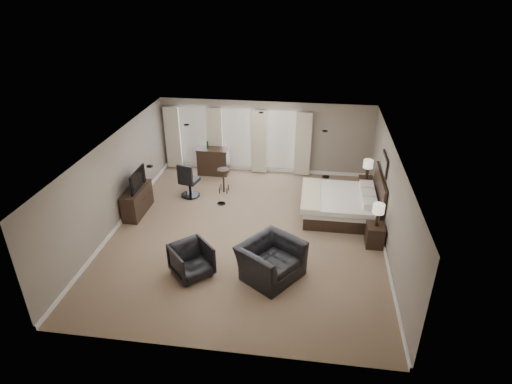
# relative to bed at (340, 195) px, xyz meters

# --- Properties ---
(room) EXTENTS (7.60, 8.60, 2.64)m
(room) POSITION_rel_bed_xyz_m (-2.58, -1.34, 0.60)
(room) COLOR #77614B
(room) RESTS_ON ground
(window_bay) EXTENTS (5.25, 0.20, 2.30)m
(window_bay) POSITION_rel_bed_xyz_m (-3.58, 2.77, 0.50)
(window_bay) COLOR silver
(window_bay) RESTS_ON room
(bed) EXTENTS (2.21, 2.11, 1.40)m
(bed) POSITION_rel_bed_xyz_m (0.00, 0.00, 0.00)
(bed) COLOR silver
(bed) RESTS_ON ground
(nightstand_near) EXTENTS (0.46, 0.56, 0.61)m
(nightstand_near) POSITION_rel_bed_xyz_m (0.89, -1.45, -0.40)
(nightstand_near) COLOR black
(nightstand_near) RESTS_ON ground
(nightstand_far) EXTENTS (0.45, 0.55, 0.60)m
(nightstand_far) POSITION_rel_bed_xyz_m (0.89, 1.45, -0.40)
(nightstand_far) COLOR black
(nightstand_far) RESTS_ON ground
(lamp_near) EXTENTS (0.30, 0.30, 0.63)m
(lamp_near) POSITION_rel_bed_xyz_m (0.89, -1.45, 0.22)
(lamp_near) COLOR beige
(lamp_near) RESTS_ON nightstand_near
(lamp_far) EXTENTS (0.31, 0.31, 0.64)m
(lamp_far) POSITION_rel_bed_xyz_m (0.89, 1.45, 0.22)
(lamp_far) COLOR beige
(lamp_far) RESTS_ON nightstand_far
(wall_art) EXTENTS (0.04, 0.96, 0.56)m
(wall_art) POSITION_rel_bed_xyz_m (1.12, 0.00, 1.05)
(wall_art) COLOR slate
(wall_art) RESTS_ON room
(dresser) EXTENTS (0.46, 1.41, 0.82)m
(dresser) POSITION_rel_bed_xyz_m (-6.03, -0.68, -0.29)
(dresser) COLOR black
(dresser) RESTS_ON ground
(tv) EXTENTS (0.60, 1.04, 0.14)m
(tv) POSITION_rel_bed_xyz_m (-6.03, -0.68, 0.19)
(tv) COLOR black
(tv) RESTS_ON dresser
(armchair_near) EXTENTS (1.53, 1.65, 1.21)m
(armchair_near) POSITION_rel_bed_xyz_m (-1.72, -3.14, -0.10)
(armchair_near) COLOR black
(armchair_near) RESTS_ON ground
(armchair_far) EXTENTS (1.19, 1.19, 0.90)m
(armchair_far) POSITION_rel_bed_xyz_m (-3.60, -3.35, -0.25)
(armchair_far) COLOR black
(armchair_far) RESTS_ON ground
(bar_counter) EXTENTS (1.12, 0.58, 0.97)m
(bar_counter) POSITION_rel_bed_xyz_m (-4.40, 2.40, -0.21)
(bar_counter) COLOR black
(bar_counter) RESTS_ON ground
(bar_stool_left) EXTENTS (0.40, 0.40, 0.67)m
(bar_stool_left) POSITION_rel_bed_xyz_m (-5.17, 1.41, -0.37)
(bar_stool_left) COLOR black
(bar_stool_left) RESTS_ON ground
(bar_stool_right) EXTENTS (0.51, 0.51, 0.83)m
(bar_stool_right) POSITION_rel_bed_xyz_m (-3.73, 1.03, -0.29)
(bar_stool_right) COLOR black
(bar_stool_right) RESTS_ON ground
(desk_chair) EXTENTS (0.72, 0.72, 1.18)m
(desk_chair) POSITION_rel_bed_xyz_m (-4.76, 0.59, -0.11)
(desk_chair) COLOR black
(desk_chair) RESTS_ON ground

